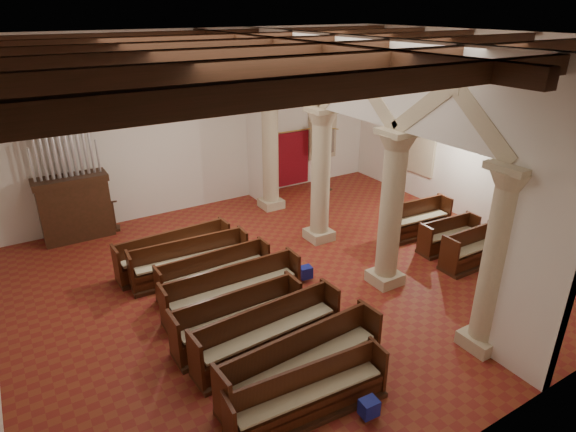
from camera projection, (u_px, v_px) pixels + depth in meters
The scene contains 29 objects.
floor at pixel (296, 276), 12.90m from camera, with size 14.00×14.00×0.00m, color maroon.
ceiling at pixel (297, 38), 10.49m from camera, with size 14.00×14.00×0.00m, color black.
wall_back at pixel (202, 122), 16.38m from camera, with size 14.00×0.02×6.00m, color white.
wall_front at pixel (517, 279), 7.01m from camera, with size 14.00×0.02×6.00m, color white.
wall_right at pixel (485, 133), 15.04m from camera, with size 0.02×12.00×6.00m, color white.
ceiling_beams at pixel (297, 47), 10.56m from camera, with size 13.80×11.80×0.30m, color #3D1F13, non-canonical shape.
arcade at pixel (356, 137), 12.33m from camera, with size 0.90×11.90×6.00m.
window_right_a at pixel (523, 170), 14.18m from camera, with size 0.03×1.00×2.20m, color #357864.
window_right_b at pixel (423, 140), 17.30m from camera, with size 0.03×1.00×2.20m, color #357864.
window_back at pixel (322, 127), 19.07m from camera, with size 1.00×0.03×2.20m, color #357864.
pipe_organ at pixel (73, 196), 14.49m from camera, with size 2.10×0.85×4.40m.
lectern at pixel (112, 217), 15.35m from camera, with size 0.50×0.52×1.07m.
dossal_curtain at pixel (291, 159), 18.73m from camera, with size 1.80×0.07×2.17m.
processional_banner at pixel (329, 169), 18.60m from camera, with size 0.55×0.71×2.56m.
hymnal_box_a at pixel (369, 407), 8.34m from camera, with size 0.32×0.26×0.32m, color #152C96.
hymnal_box_b at pixel (341, 355), 9.62m from camera, with size 0.28×0.23×0.28m, color navy.
hymnal_box_c at pixel (306, 272), 12.56m from camera, with size 0.32×0.26×0.32m, color navy.
tube_heater_b at pixel (313, 352), 9.83m from camera, with size 0.09×0.09×0.95m, color white.
nave_pew_0 at pixel (309, 401), 8.40m from camera, with size 3.04×0.84×0.97m.
nave_pew_1 at pixel (303, 371), 9.00m from camera, with size 3.44×0.96×1.15m.
nave_pew_2 at pixel (269, 339), 9.87m from camera, with size 3.32×0.92×1.11m.
nave_pew_3 at pixel (239, 326), 10.28m from camera, with size 2.87×0.79×1.13m.
nave_pew_4 at pixel (234, 296), 11.34m from camera, with size 3.37×0.76×1.09m.
nave_pew_5 at pixel (215, 278), 12.16m from camera, with size 2.94×0.72×1.00m.
nave_pew_6 at pixel (191, 266), 12.70m from camera, with size 3.15×0.89×1.06m.
nave_pew_7 at pixel (175, 257), 13.11m from camera, with size 3.16×0.84×1.07m.
aisle_pew_0 at pixel (472, 254), 13.28m from camera, with size 1.93×0.72×1.05m.
aisle_pew_1 at pixel (448, 240), 14.17m from camera, with size 1.95×0.76×0.96m.
aisle_pew_2 at pixel (418, 224), 15.05m from camera, with size 2.21×0.88×1.12m.
Camera 1 is at (-6.00, -9.41, 6.66)m, focal length 30.00 mm.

